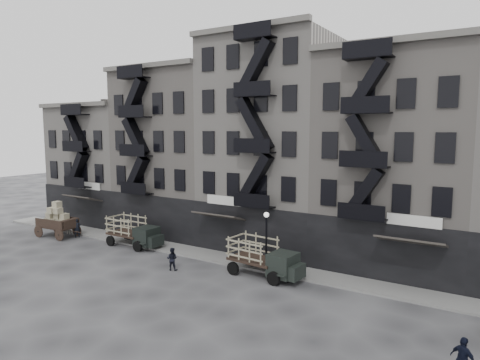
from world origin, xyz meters
The scene contains 14 objects.
ground centered at (0.00, 0.00, 0.00)m, with size 140.00×140.00×0.00m, color #38383A.
sidewalk centered at (0.00, 3.75, 0.07)m, with size 55.00×2.50×0.15m, color slate.
building_west centered at (-20.00, 9.83, 6.00)m, with size 10.00×11.35×13.20m.
building_midwest centered at (-10.00, 9.83, 7.50)m, with size 10.00×11.35×16.20m.
building_center centered at (0.00, 9.82, 8.50)m, with size 10.00×11.35×18.20m.
building_mideast centered at (10.00, 9.83, 7.50)m, with size 10.00×11.35×16.20m.
lamp_post centered at (3.00, 2.60, 2.78)m, with size 0.36×0.36×4.28m.
horse centered at (-18.50, 2.43, 0.77)m, with size 0.83×1.83×1.54m, color beige.
wagon centered at (-18.11, 1.23, 1.84)m, with size 3.95×2.32×3.22m.
stake_truck_west centered at (-9.67, 2.60, 1.46)m, with size 5.14×2.17×2.56m.
stake_truck_east centered at (3.16, 1.94, 1.50)m, with size 5.40×2.60×2.63m.
pedestrian_west centered at (-16.25, 2.00, 0.85)m, with size 0.62×0.41×1.71m, color black.
pedestrian_mid centered at (-2.92, -0.33, 0.81)m, with size 0.79×0.61×1.62m, color black.
policeman centered at (15.62, -4.49, 0.92)m, with size 1.08×0.45×1.84m, color black.
Camera 1 is at (16.51, -22.49, 9.98)m, focal length 32.00 mm.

